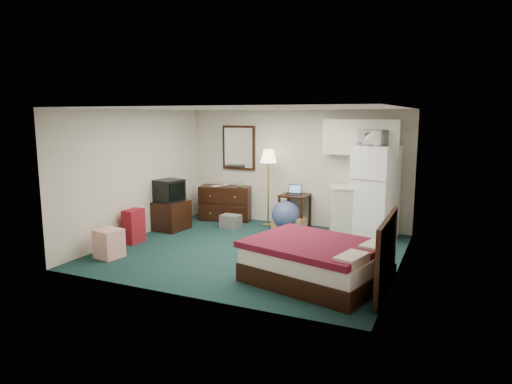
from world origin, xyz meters
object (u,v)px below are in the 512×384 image
at_px(bed, 316,262).
at_px(tv_stand, 171,215).
at_px(floor_lamp, 268,188).
at_px(fridge, 375,192).
at_px(suitcase, 134,226).
at_px(desk, 295,211).
at_px(dresser, 226,203).
at_px(kitchen_counter, 352,211).

bearing_deg(bed, tv_stand, 169.91).
distance_m(floor_lamp, bed, 3.54).
height_order(fridge, bed, fridge).
height_order(tv_stand, suitcase, suitcase).
distance_m(desk, bed, 3.24).
height_order(dresser, tv_stand, dresser).
bearing_deg(fridge, bed, -81.52).
bearing_deg(kitchen_counter, bed, -105.84).
relative_size(desk, bed, 0.39).
bearing_deg(desk, suitcase, -133.18).
bearing_deg(bed, floor_lamp, 138.80).
relative_size(dresser, floor_lamp, 0.69).
height_order(kitchen_counter, suitcase, kitchen_counter).
bearing_deg(tv_stand, bed, -19.49).
xyz_separation_m(fridge, bed, (-0.31, -2.89, -0.61)).
xyz_separation_m(dresser, tv_stand, (-0.63, -1.29, -0.09)).
relative_size(floor_lamp, fridge, 0.92).
distance_m(dresser, kitchen_counter, 2.93).
xyz_separation_m(fridge, suitcase, (-4.05, -2.32, -0.58)).
bearing_deg(desk, dresser, -179.76).
bearing_deg(tv_stand, fridge, 21.84).
bearing_deg(floor_lamp, dresser, 175.36).
bearing_deg(dresser, desk, -14.81).
xyz_separation_m(floor_lamp, bed, (1.96, -2.90, -0.54)).
distance_m(dresser, suitcase, 2.51).
height_order(fridge, suitcase, fridge).
bearing_deg(suitcase, fridge, 31.94).
bearing_deg(tv_stand, kitchen_counter, 24.19).
height_order(floor_lamp, tv_stand, floor_lamp).
bearing_deg(kitchen_counter, dresser, 160.26).
xyz_separation_m(bed, suitcase, (-3.74, 0.57, 0.03)).
xyz_separation_m(dresser, bed, (3.06, -2.99, -0.10)).
bearing_deg(floor_lamp, suitcase, -127.31).
height_order(floor_lamp, bed, floor_lamp).
height_order(fridge, tv_stand, fridge).
xyz_separation_m(floor_lamp, fridge, (2.28, -0.01, 0.07)).
bearing_deg(fridge, kitchen_counter, -169.24).
relative_size(fridge, tv_stand, 2.73).
distance_m(fridge, bed, 2.97).
height_order(dresser, fridge, fridge).
xyz_separation_m(desk, suitcase, (-2.37, -2.37, -0.04)).
bearing_deg(tv_stand, desk, 33.33).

